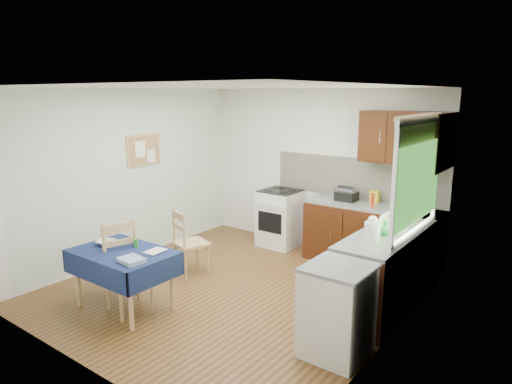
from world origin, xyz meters
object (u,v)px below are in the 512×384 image
Objects in this scene: dining_table at (123,260)px; chair_near at (126,265)px; kettle at (372,230)px; toaster at (345,194)px; dish_rack at (387,228)px; chair_far at (188,240)px; sandwich_press at (347,195)px.

dining_table is 0.07m from chair_near.
kettle reaches higher than dining_table.
toaster is 1.49m from dish_rack.
toaster reaches higher than dining_table.
dish_rack reaches higher than dining_table.
chair_near is 3.58× the size of toaster.
chair_far is at bearing -155.89° from dish_rack.
kettle is at bearing 22.71° from dining_table.
chair_far is 2.61m from dish_rack.
chair_far is (-0.14, 1.16, -0.11)m from dining_table.
sandwich_press is at bearing -109.13° from chair_far.
kettle is at bearing -79.58° from dish_rack.
sandwich_press is at bearing 57.35° from toaster.
dining_table is 1.13× the size of chair_near.
toaster is at bearing 124.30° from kettle.
dish_rack is 0.48m from kettle.
toaster is (1.30, 2.95, 0.41)m from dining_table.
chair_near is 2.74m from kettle.
sandwich_press is (0.01, 0.01, -0.02)m from toaster.
chair_far is 2.56m from kettle.
dining_table is 2.66× the size of dish_rack.
chair_far is 3.21× the size of toaster.
toaster is at bearing 141.95° from dish_rack.
chair_far is 3.27× the size of kettle.
chair_near is at bearing -7.62° from dining_table.
chair_far is 2.36m from sandwich_press.
toaster is 0.66× the size of dish_rack.
chair_far is at bearing -174.45° from kettle.
dish_rack is at bearing -27.26° from toaster.
kettle is (1.04, -1.55, 0.04)m from sandwich_press.
chair_near is at bearing -132.59° from dish_rack.
chair_near is 3.63× the size of kettle.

